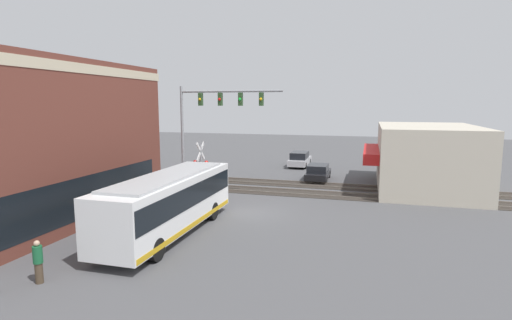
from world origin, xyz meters
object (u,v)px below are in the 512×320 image
at_px(parked_car_silver, 300,160).
at_px(pedestrian_by_lamp, 38,262).
at_px(city_bus, 169,201).
at_px(crossing_signal, 201,162).
at_px(parked_car_black, 318,173).
at_px(pedestrian_at_crossing, 202,183).

distance_m(parked_car_silver, pedestrian_by_lamp, 30.23).
bearing_deg(city_bus, crossing_signal, 13.99).
bearing_deg(crossing_signal, pedestrian_by_lamp, -178.83).
bearing_deg(pedestrian_by_lamp, parked_car_silver, -8.66).
relative_size(crossing_signal, parked_car_silver, 0.79).
bearing_deg(pedestrian_by_lamp, city_bus, -17.06).
xyz_separation_m(crossing_signal, parked_car_silver, (14.43, -4.87, -1.58)).
bearing_deg(pedestrian_by_lamp, parked_car_black, -17.87).
distance_m(pedestrian_by_lamp, pedestrian_at_crossing, 14.64).
distance_m(crossing_signal, parked_car_silver, 15.31).
height_order(pedestrian_by_lamp, pedestrian_at_crossing, pedestrian_at_crossing).
height_order(parked_car_black, parked_car_silver, parked_car_silver).
bearing_deg(parked_car_silver, city_bus, 173.69).
xyz_separation_m(city_bus, parked_car_silver, (23.52, -2.60, -0.97)).
distance_m(parked_car_black, pedestrian_by_lamp, 23.96).
relative_size(parked_car_black, pedestrian_at_crossing, 2.39).
distance_m(city_bus, parked_car_silver, 23.69).
height_order(crossing_signal, pedestrian_at_crossing, crossing_signal).
bearing_deg(crossing_signal, pedestrian_at_crossing, -154.62).
bearing_deg(parked_car_black, pedestrian_by_lamp, 162.13).
height_order(city_bus, parked_car_silver, city_bus).
bearing_deg(pedestrian_by_lamp, crossing_signal, 1.17).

